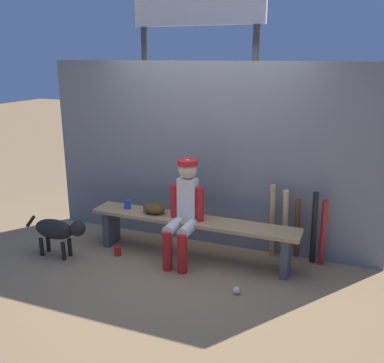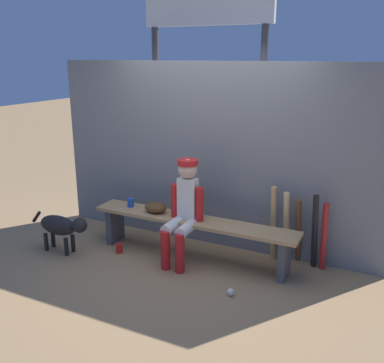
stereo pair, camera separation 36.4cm
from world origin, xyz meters
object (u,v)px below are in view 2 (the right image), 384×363
Objects in this scene: scoreboard at (211,28)px; bat_aluminum_black at (315,232)px; baseball at (230,292)px; bat_wood_natural at (286,227)px; dog at (62,226)px; bat_aluminum_red at (324,237)px; bat_wood_tan at (273,224)px; bat_wood_dark at (298,231)px; dugout_bench at (192,228)px; cup_on_bench at (131,203)px; baseball_glove at (155,208)px; player_seated at (183,208)px; cup_on_ground at (119,249)px.

bat_aluminum_black is at bearing -34.18° from scoreboard.
bat_wood_natural is at bearing 72.53° from baseball.
baseball is 2.22m from dog.
bat_wood_tan is at bearing 177.00° from bat_aluminum_red.
bat_wood_tan is at bearing -173.38° from bat_wood_dark.
baseball is (-0.43, -0.99, -0.37)m from bat_wood_dark.
baseball is 3.60m from scoreboard.
dugout_bench is 1.58m from dog.
bat_wood_tan is at bearing 81.41° from baseball.
bat_wood_dark reaches higher than cup_on_bench.
baseball_glove is 0.32× the size of bat_wood_natural.
baseball is (1.21, -0.59, -0.52)m from baseball_glove.
player_seated reaches higher than bat_aluminum_black.
player_seated reaches higher than baseball_glove.
bat_aluminum_black is at bearing -7.03° from bat_wood_natural.
bat_wood_natural is 7.95× the size of cup_on_ground.
bat_wood_natural reaches higher than cup_on_bench.
bat_wood_tan is 0.48m from bat_aluminum_black.
baseball is (0.72, -0.59, -0.35)m from dugout_bench.
player_seated is 1.42× the size of dog.
bat_wood_dark is at bearing 19.94° from dog.
scoreboard reaches higher than cup_on_bench.
bat_wood_natural is at bearing 177.47° from bat_aluminum_red.
bat_wood_tan reaches higher than dog.
bat_wood_dark is 2.06m from cup_on_bench.
player_seated is at bearing -14.91° from baseball_glove.
bat_aluminum_black reaches higher than bat_wood_tan.
dog is (-0.63, -0.28, 0.28)m from cup_on_ground.
bat_wood_natural is at bearing -161.07° from bat_wood_dark.
baseball_glove is 1.41m from bat_wood_tan.
dugout_bench is at bearing -166.81° from bat_aluminum_red.
bat_wood_dark is 0.89× the size of bat_aluminum_black.
player_seated reaches higher than baseball.
baseball_glove is 0.33× the size of dog.
bat_wood_natural is 11.81× the size of baseball.
bat_wood_tan is 0.24× the size of scoreboard.
bat_wood_natural is 1.07× the size of bat_aluminum_red.
cup_on_bench is at bearing -104.48° from scoreboard.
scoreboard is at bearing 75.52° from cup_on_bench.
bat_wood_tan reaches higher than dugout_bench.
bat_wood_natural is (1.07, 0.47, -0.22)m from player_seated.
cup_on_ground is 0.13× the size of dog.
bat_wood_natural reaches higher than cup_on_ground.
player_seated is 1.33m from bat_wood_dark.
bat_wood_natural is (1.02, 0.36, 0.05)m from dugout_bench.
dugout_bench is at bearing -160.69° from bat_wood_natural.
scoreboard is at bearing 104.18° from player_seated.
bat_aluminum_red is (0.10, 0.02, -0.05)m from bat_aluminum_black.
dog is at bearing -159.55° from dugout_bench.
bat_wood_dark reaches higher than baseball.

